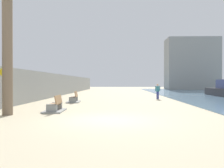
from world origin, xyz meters
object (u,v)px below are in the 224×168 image
Objects in this scene: bench_near at (55,108)px; person_walking at (158,90)px; palm_tree at (7,5)px; bench_far at (74,100)px; pedestrian_sign at (4,82)px.

bench_near is 1.35× the size of person_walking.
palm_tree reaches higher than bench_near.
bench_near is (2.10, 1.61, -5.64)m from palm_tree.
person_walking reaches higher than bench_far.
palm_tree is at bearing -129.26° from person_walking.
person_walking is (9.95, 12.17, -4.97)m from palm_tree.
bench_near is at bearing -126.61° from person_walking.
bench_far is 0.78× the size of pedestrian_sign.
bench_far is (1.97, 8.08, -5.64)m from palm_tree.
palm_tree is 6.23m from bench_near.
bench_near is at bearing -88.85° from bench_far.
person_walking is 15.04m from pedestrian_sign.
palm_tree is at bearing -142.58° from bench_near.
palm_tree is at bearing -60.01° from pedestrian_sign.
pedestrian_sign is (-3.34, 0.55, 1.51)m from bench_near.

